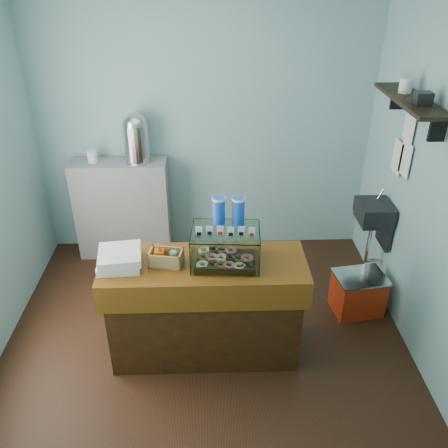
{
  "coord_description": "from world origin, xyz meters",
  "views": [
    {
      "loc": [
        0.06,
        -3.28,
        2.98
      ],
      "look_at": [
        0.16,
        -0.15,
        1.18
      ],
      "focal_mm": 38.0,
      "sensor_mm": 36.0,
      "label": 1
    }
  ],
  "objects_px": {
    "counter": "(205,307)",
    "red_cooler": "(358,293)",
    "display_case": "(226,243)",
    "coffee_urn": "(136,137)"
  },
  "relations": [
    {
      "from": "coffee_urn",
      "to": "red_cooler",
      "type": "distance_m",
      "value": 2.66
    },
    {
      "from": "display_case",
      "to": "counter",
      "type": "bearing_deg",
      "value": -167.67
    },
    {
      "from": "counter",
      "to": "coffee_urn",
      "type": "xyz_separation_m",
      "value": [
        -0.68,
        1.58,
        0.91
      ]
    },
    {
      "from": "coffee_urn",
      "to": "red_cooler",
      "type": "height_order",
      "value": "coffee_urn"
    },
    {
      "from": "display_case",
      "to": "coffee_urn",
      "type": "bearing_deg",
      "value": 122.53
    },
    {
      "from": "counter",
      "to": "display_case",
      "type": "bearing_deg",
      "value": 8.51
    },
    {
      "from": "display_case",
      "to": "red_cooler",
      "type": "relative_size",
      "value": 1.08
    },
    {
      "from": "counter",
      "to": "red_cooler",
      "type": "xyz_separation_m",
      "value": [
        1.43,
        0.47,
        -0.26
      ]
    },
    {
      "from": "counter",
      "to": "coffee_urn",
      "type": "bearing_deg",
      "value": 113.4
    },
    {
      "from": "counter",
      "to": "red_cooler",
      "type": "distance_m",
      "value": 1.53
    }
  ]
}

